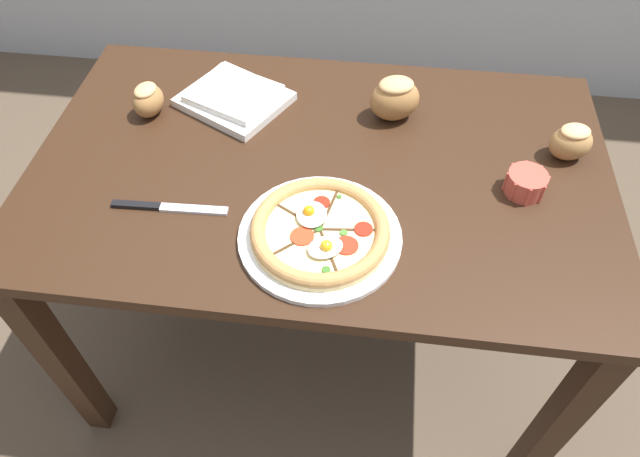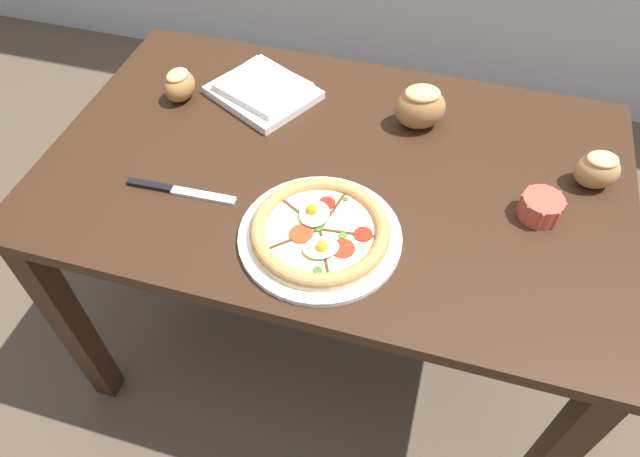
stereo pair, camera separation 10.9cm
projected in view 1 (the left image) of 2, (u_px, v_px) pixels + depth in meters
ground_plane at (320, 334)px, 1.82m from camera, size 12.00×12.00×0.00m
dining_table at (320, 198)px, 1.33m from camera, size 1.27×0.80×0.74m
pizza at (320, 232)px, 1.10m from camera, size 0.32×0.32×0.05m
ramekin_bowl at (526, 183)px, 1.18m from camera, size 0.09×0.09×0.05m
napkin_folded at (234, 97)px, 1.38m from camera, size 0.30×0.28×0.04m
bread_piece_near at (395, 98)px, 1.31m from camera, size 0.14×0.12×0.10m
bread_piece_mid at (571, 142)px, 1.23m from camera, size 0.11×0.09×0.08m
bread_piece_far at (148, 99)px, 1.33m from camera, size 0.08×0.10×0.08m
knife_main at (168, 207)px, 1.16m from camera, size 0.24×0.03×0.01m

